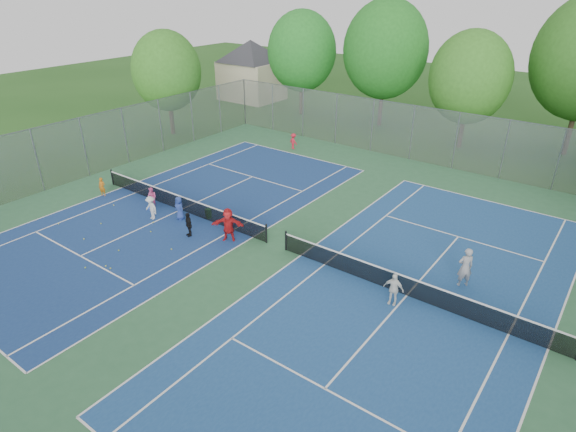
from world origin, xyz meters
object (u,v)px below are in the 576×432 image
object	(u,v)px
net_left	(180,203)
net_right	(408,287)
ball_crate	(151,207)
ball_hopper	(208,214)
instructor	(465,267)

from	to	relation	value
net_left	net_right	bearing A→B (deg)	0.00
ball_crate	ball_hopper	world-z (taller)	ball_hopper
net_left	instructor	xyz separation A→B (m)	(15.61, 2.17, 0.48)
net_right	ball_crate	bearing A→B (deg)	-176.82
net_left	ball_crate	distance (m)	1.77
instructor	net_left	bearing A→B (deg)	-34.19
net_left	net_right	size ratio (longest dim) A/B	1.00
net_left	ball_hopper	size ratio (longest dim) A/B	23.41
net_left	ball_crate	bearing A→B (deg)	-150.30
net_right	ball_hopper	distance (m)	11.98
ball_hopper	instructor	size ratio (longest dim) A/B	0.30
net_right	ball_hopper	size ratio (longest dim) A/B	23.41
ball_crate	instructor	size ratio (longest dim) A/B	0.16
instructor	net_right	bearing A→B (deg)	11.36
ball_crate	ball_hopper	distance (m)	3.71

